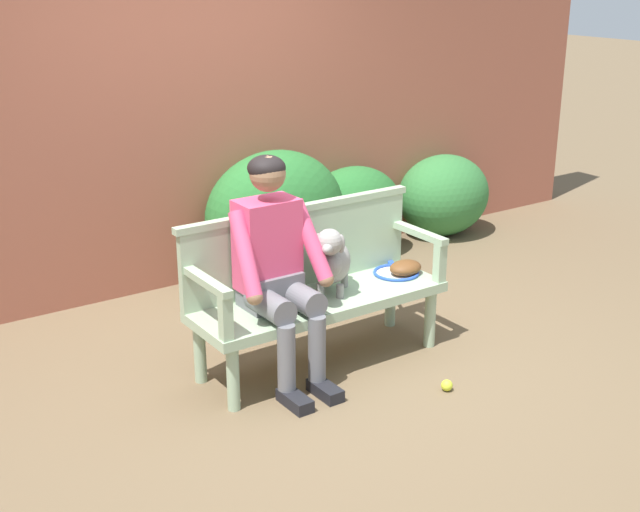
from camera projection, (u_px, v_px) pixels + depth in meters
name	position (u px, v px, depth m)	size (l,w,h in m)	color
ground_plane	(320.00, 362.00, 5.06)	(40.00, 40.00, 0.00)	brown
brick_garden_fence	(176.00, 94.00, 6.01)	(8.00, 0.30, 2.76)	#9E5642
hedge_bush_far_left	(443.00, 195.00, 7.32)	(0.86, 0.69, 0.71)	#337538
hedge_bush_far_right	(353.00, 212.00, 6.77)	(0.92, 0.60, 0.74)	#286B2D
hedge_bush_mid_left	(276.00, 215.00, 6.30)	(1.13, 0.77, 0.97)	#286B2D
garden_bench	(320.00, 305.00, 4.93)	(1.56, 0.51, 0.43)	#9EB793
bench_backrest	(299.00, 245.00, 5.00)	(1.60, 0.06, 0.50)	#9EB793
bench_armrest_left_end	(214.00, 296.00, 4.38)	(0.06, 0.51, 0.28)	#9EB793
bench_armrest_right_end	(427.00, 245.00, 5.17)	(0.06, 0.51, 0.28)	#9EB793
person_seated	(275.00, 263.00, 4.65)	(0.56, 0.66, 1.30)	black
dog_on_bench	(332.00, 259.00, 4.88)	(0.38, 0.38, 0.43)	gray
tennis_racket	(395.00, 271.00, 5.28)	(0.40, 0.57, 0.03)	blue
baseball_glove	(405.00, 268.00, 5.24)	(0.22, 0.17, 0.09)	brown
tennis_ball	(447.00, 385.00, 4.72)	(0.07, 0.07, 0.07)	#CCDB33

